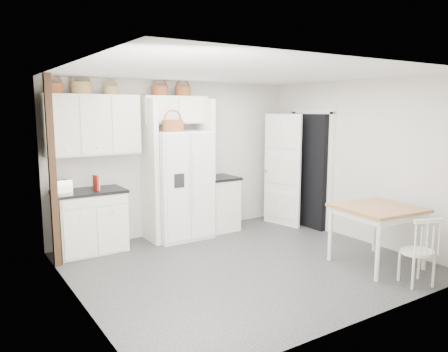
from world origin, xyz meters
TOP-DOWN VIEW (x-y plane):
  - floor at (0.00, 0.00)m, footprint 4.50×4.50m
  - ceiling at (0.00, 0.00)m, footprint 4.50×4.50m
  - wall_back at (0.00, 2.00)m, footprint 4.50×0.00m
  - wall_left at (-2.25, 0.00)m, footprint 0.00×4.00m
  - wall_right at (2.25, 0.00)m, footprint 0.00×4.00m
  - refrigerator at (-0.15, 1.64)m, footprint 0.92×0.74m
  - base_cab_left at (-1.63, 1.70)m, footprint 0.98×0.62m
  - base_cab_right at (0.66, 1.70)m, footprint 0.52×0.62m
  - dining_table at (1.50, -1.01)m, footprint 1.08×1.08m
  - windsor_chair at (1.35, -1.72)m, footprint 0.50×0.48m
  - counter_left at (-1.63, 1.70)m, footprint 1.02×0.66m
  - counter_right at (0.66, 1.70)m, footprint 0.56×0.67m
  - toaster at (-2.02, 1.67)m, footprint 0.29×0.19m
  - cookbook_red at (-1.55, 1.62)m, footprint 0.05×0.15m
  - cookbook_cream at (-1.52, 1.62)m, footprint 0.04×0.14m
  - basket_upper_a at (-2.02, 1.83)m, footprint 0.26×0.26m
  - basket_upper_b at (-1.64, 1.83)m, footprint 0.30×0.30m
  - basket_upper_c at (-1.20, 1.83)m, footprint 0.22×0.22m
  - basket_bridge_a at (-0.39, 1.83)m, footprint 0.27×0.27m
  - basket_bridge_b at (0.03, 1.83)m, footprint 0.27×0.27m
  - basket_fridge_a at (-0.31, 1.54)m, footprint 0.34×0.34m
  - upper_cabinet at (-1.50, 1.83)m, footprint 1.40×0.34m
  - bridge_cabinet at (-0.15, 1.83)m, footprint 1.12×0.34m
  - fridge_panel_left at (-0.66, 1.70)m, footprint 0.08×0.60m
  - fridge_panel_right at (0.36, 1.70)m, footprint 0.08×0.60m
  - trim_post at (-2.20, 1.35)m, footprint 0.09×0.09m
  - doorway_void at (2.16, 1.00)m, footprint 0.18×0.85m
  - door_slab at (1.80, 1.33)m, footprint 0.21×0.79m

SIDE VIEW (x-z plane):
  - floor at x=0.00m, z-range 0.00..0.00m
  - windsor_chair at x=1.35m, z-range 0.00..0.82m
  - dining_table at x=1.50m, z-range 0.00..0.83m
  - base_cab_left at x=-1.63m, z-range 0.00..0.90m
  - base_cab_right at x=0.66m, z-range 0.00..0.91m
  - refrigerator at x=-0.15m, z-range 0.00..1.79m
  - counter_left at x=-1.63m, z-range 0.90..0.95m
  - counter_right at x=0.66m, z-range 0.91..0.96m
  - doorway_void at x=2.16m, z-range 0.00..2.05m
  - door_slab at x=1.80m, z-range 0.00..2.05m
  - toaster at x=-2.02m, z-range 0.95..1.14m
  - cookbook_cream at x=-1.52m, z-range 0.95..1.16m
  - cookbook_red at x=-1.55m, z-range 0.95..1.17m
  - fridge_panel_left at x=-0.66m, z-range 0.00..2.30m
  - fridge_panel_right at x=0.36m, z-range 0.00..2.30m
  - wall_back at x=0.00m, z-range -0.95..3.55m
  - wall_left at x=-2.25m, z-range -0.70..3.30m
  - wall_right at x=2.25m, z-range -0.70..3.30m
  - trim_post at x=-2.20m, z-range 0.00..2.60m
  - basket_fridge_a at x=-0.31m, z-range 1.79..1.97m
  - upper_cabinet at x=-1.50m, z-range 1.45..2.35m
  - bridge_cabinet at x=-0.15m, z-range 1.90..2.35m
  - basket_upper_c at x=-1.20m, z-range 2.35..2.48m
  - basket_upper_a at x=-2.02m, z-range 2.35..2.50m
  - basket_bridge_b at x=0.03m, z-range 2.35..2.50m
  - basket_bridge_a at x=-0.39m, z-range 2.35..2.50m
  - basket_upper_b at x=-1.64m, z-range 2.35..2.53m
  - ceiling at x=0.00m, z-range 2.60..2.60m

